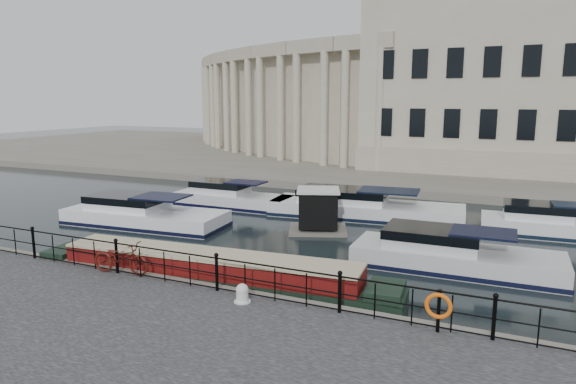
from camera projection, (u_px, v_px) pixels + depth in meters
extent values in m
plane|color=black|center=(252.00, 284.00, 18.08)|extent=(160.00, 160.00, 0.00)
cube|color=#6B665B|center=(431.00, 159.00, 52.98)|extent=(120.00, 42.00, 0.55)
cylinder|color=black|center=(34.00, 244.00, 19.11)|extent=(0.10, 0.10, 1.10)
sphere|color=black|center=(32.00, 228.00, 19.00)|extent=(0.14, 0.14, 0.14)
cylinder|color=black|center=(117.00, 257.00, 17.49)|extent=(0.10, 0.10, 1.10)
sphere|color=black|center=(116.00, 240.00, 17.38)|extent=(0.14, 0.14, 0.14)
cylinder|color=black|center=(217.00, 274.00, 15.87)|extent=(0.10, 0.10, 1.10)
sphere|color=black|center=(216.00, 255.00, 15.76)|extent=(0.14, 0.14, 0.14)
cylinder|color=black|center=(340.00, 294.00, 14.25)|extent=(0.10, 0.10, 1.10)
sphere|color=black|center=(340.00, 273.00, 14.14)|extent=(0.14, 0.14, 0.14)
cylinder|color=black|center=(494.00, 319.00, 12.62)|extent=(0.10, 0.10, 1.10)
sphere|color=black|center=(496.00, 296.00, 12.51)|extent=(0.14, 0.14, 0.14)
cylinder|color=black|center=(216.00, 258.00, 15.78)|extent=(24.00, 0.05, 0.05)
cylinder|color=black|center=(217.00, 274.00, 15.87)|extent=(24.00, 0.04, 0.04)
cylinder|color=black|center=(217.00, 288.00, 15.95)|extent=(24.00, 0.04, 0.04)
cube|color=#ADA38C|center=(496.00, 85.00, 43.86)|extent=(20.00, 14.00, 14.00)
cube|color=#9E937F|center=(491.00, 155.00, 44.94)|extent=(20.30, 14.30, 2.00)
cube|color=#ADA38C|center=(376.00, 103.00, 44.35)|extent=(5.73, 4.06, 11.00)
cube|color=#9E937F|center=(367.00, 42.00, 41.89)|extent=(5.62, 2.73, 1.20)
cylinder|color=#ADA38C|center=(380.00, 111.00, 41.46)|extent=(0.70, 0.70, 9.80)
cylinder|color=#ADA38C|center=(345.00, 110.00, 43.40)|extent=(0.70, 0.70, 9.80)
cube|color=#ADA38C|center=(328.00, 102.00, 47.63)|extent=(5.90, 4.56, 11.00)
cube|color=#9E937F|center=(314.00, 46.00, 45.32)|extent=(5.62, 3.30, 1.20)
cylinder|color=#ADA38C|center=(324.00, 110.00, 44.79)|extent=(0.70, 0.70, 9.80)
cylinder|color=#ADA38C|center=(296.00, 109.00, 47.03)|extent=(0.70, 0.70, 9.80)
cube|color=#ADA38C|center=(290.00, 102.00, 51.35)|extent=(5.99, 4.99, 11.00)
cube|color=#9E937F|center=(274.00, 50.00, 49.22)|extent=(5.55, 3.83, 1.20)
cylinder|color=#ADA38C|center=(280.00, 109.00, 48.61)|extent=(0.70, 0.70, 9.80)
cylinder|color=#ADA38C|center=(260.00, 108.00, 51.10)|extent=(0.70, 0.70, 9.80)
cube|color=#ADA38C|center=(262.00, 102.00, 55.46)|extent=(5.99, 5.36, 11.00)
cube|color=#9E937F|center=(245.00, 54.00, 53.51)|extent=(5.40, 4.29, 1.20)
cylinder|color=#ADA38C|center=(248.00, 108.00, 52.85)|extent=(0.70, 0.70, 9.80)
cylinder|color=#ADA38C|center=(234.00, 107.00, 55.57)|extent=(0.70, 0.70, 9.80)
cube|color=#ADA38C|center=(243.00, 102.00, 59.89)|extent=(5.91, 5.64, 11.00)
cube|color=#9E937F|center=(225.00, 58.00, 58.15)|extent=(5.16, 4.70, 1.20)
cylinder|color=#ADA38C|center=(226.00, 107.00, 57.45)|extent=(0.70, 0.70, 9.80)
cylinder|color=#ADA38C|center=(217.00, 107.00, 60.36)|extent=(0.70, 0.70, 9.80)
cube|color=#ADA38C|center=(230.00, 101.00, 64.59)|extent=(5.74, 5.85, 11.00)
cube|color=#9E937F|center=(214.00, 61.00, 63.07)|extent=(4.86, 5.04, 1.20)
cylinder|color=#ADA38C|center=(213.00, 106.00, 62.35)|extent=(0.70, 0.70, 9.80)
cylinder|color=#ADA38C|center=(208.00, 106.00, 65.41)|extent=(0.70, 0.70, 9.80)
cube|color=#ADA38C|center=(225.00, 101.00, 69.48)|extent=(5.49, 5.97, 11.00)
cube|color=#9E937F|center=(209.00, 64.00, 68.19)|extent=(4.48, 5.30, 1.20)
cylinder|color=#ADA38C|center=(206.00, 106.00, 67.49)|extent=(0.70, 0.70, 9.80)
cylinder|color=#ADA38C|center=(205.00, 105.00, 70.65)|extent=(0.70, 0.70, 9.80)
cube|color=#ADA38C|center=(224.00, 101.00, 74.50)|extent=(5.16, 6.00, 11.00)
cube|color=#9E937F|center=(209.00, 66.00, 73.44)|extent=(4.04, 5.49, 1.20)
cylinder|color=#ADA38C|center=(205.00, 105.00, 72.78)|extent=(0.70, 0.70, 9.80)
cylinder|color=#ADA38C|center=(207.00, 105.00, 75.99)|extent=(0.70, 0.70, 9.80)
cube|color=#ADA38C|center=(227.00, 101.00, 79.57)|extent=(4.76, 5.95, 11.00)
cube|color=#9E937F|center=(213.00, 68.00, 78.75)|extent=(3.54, 5.60, 1.20)
cylinder|color=#ADA38C|center=(208.00, 105.00, 78.14)|extent=(0.70, 0.70, 9.80)
cylinder|color=#ADA38C|center=(212.00, 104.00, 81.37)|extent=(0.70, 0.70, 9.80)
imported|color=#4E150E|center=(121.00, 258.00, 17.42)|extent=(2.19, 0.99, 1.11)
cylinder|color=silver|center=(242.00, 296.00, 15.04)|extent=(0.36, 0.36, 0.37)
sphere|color=silver|center=(242.00, 290.00, 15.00)|extent=(0.37, 0.37, 0.37)
cylinder|color=silver|center=(242.00, 301.00, 15.07)|extent=(0.50, 0.50, 0.04)
cylinder|color=black|center=(439.00, 312.00, 13.05)|extent=(0.09, 0.09, 1.10)
cube|color=black|center=(440.00, 291.00, 12.95)|extent=(0.11, 0.11, 0.07)
torus|color=#FF640D|center=(438.00, 306.00, 12.95)|extent=(0.70, 0.11, 0.70)
cube|color=black|center=(209.00, 283.00, 17.87)|extent=(13.61, 2.94, 0.81)
cube|color=#600E0D|center=(208.00, 265.00, 17.75)|extent=(10.89, 2.44, 0.63)
cube|color=#BEB48A|center=(208.00, 254.00, 17.68)|extent=(10.90, 2.50, 0.09)
cube|color=#6B665B|center=(318.00, 230.00, 25.24)|extent=(3.42, 3.16, 0.23)
cube|color=black|center=(318.00, 209.00, 25.05)|extent=(2.39, 2.39, 1.66)
cube|color=silver|center=(318.00, 190.00, 24.88)|extent=(2.63, 2.63, 0.11)
cube|color=white|center=(146.00, 221.00, 26.43)|extent=(8.63, 3.61, 1.20)
cube|color=black|center=(146.00, 223.00, 26.44)|extent=(8.72, 3.65, 0.18)
cube|color=white|center=(128.00, 204.00, 26.61)|extent=(3.97, 2.71, 0.90)
cube|color=black|center=(161.00, 197.00, 25.85)|extent=(2.68, 2.26, 0.08)
cube|color=silver|center=(455.00, 264.00, 19.59)|extent=(7.73, 2.75, 1.20)
cube|color=black|center=(455.00, 266.00, 19.60)|extent=(7.81, 2.78, 0.18)
cube|color=silver|center=(432.00, 240.00, 19.79)|extent=(3.49, 2.21, 0.90)
cube|color=black|center=(484.00, 232.00, 18.98)|extent=(2.34, 1.88, 0.08)
cube|color=white|center=(233.00, 204.00, 30.85)|extent=(7.25, 2.30, 1.20)
cube|color=black|center=(233.00, 205.00, 30.86)|extent=(7.33, 2.32, 0.18)
cube|color=white|center=(221.00, 189.00, 31.04)|extent=(3.27, 1.87, 0.90)
cube|color=black|center=(246.00, 182.00, 30.25)|extent=(2.18, 1.60, 0.08)
cube|color=white|center=(365.00, 214.00, 28.17)|extent=(10.66, 4.00, 1.20)
cube|color=black|center=(365.00, 215.00, 28.19)|extent=(10.77, 4.04, 0.18)
cube|color=white|center=(343.00, 197.00, 28.42)|extent=(4.90, 2.92, 0.90)
cube|color=black|center=(389.00, 191.00, 27.53)|extent=(3.31, 2.41, 0.08)
cube|color=white|center=(554.00, 232.00, 24.31)|extent=(6.68, 2.67, 1.20)
cube|color=black|center=(554.00, 234.00, 24.32)|extent=(6.75, 2.70, 0.18)
cube|color=white|center=(538.00, 213.00, 24.42)|extent=(3.06, 2.03, 0.90)
cube|color=black|center=(576.00, 205.00, 23.79)|extent=(2.06, 1.70, 0.08)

